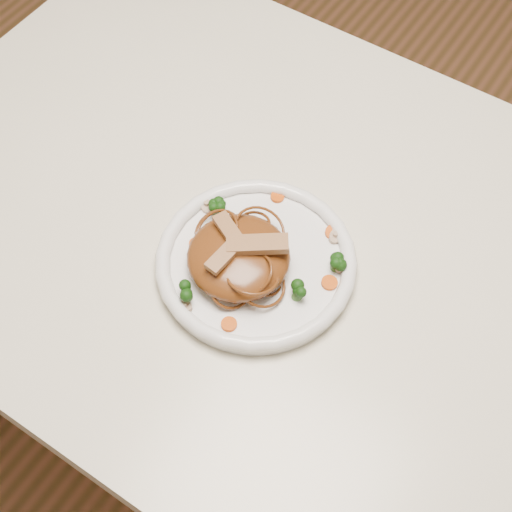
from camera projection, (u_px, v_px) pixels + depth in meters
The scene contains 20 objects.
ground at pixel (273, 426), 1.66m from camera, with size 4.00×4.00×0.00m, color #50381B.
table at pixel (281, 272), 1.11m from camera, with size 1.20×0.80×0.75m.
plate at pixel (256, 265), 1.00m from camera, with size 0.26×0.26×0.02m, color white.
noodle_mound at pixel (239, 257), 0.97m from camera, with size 0.13×0.13×0.04m, color #633012.
chicken_a at pixel (257, 244), 0.94m from camera, with size 0.08×0.03×0.01m, color #AB7851.
chicken_b at pixel (230, 232), 0.95m from camera, with size 0.06×0.02×0.01m, color #AB7851.
chicken_c at pixel (226, 254), 0.94m from camera, with size 0.06×0.02×0.01m, color #AB7851.
broccoli_0 at pixel (336, 263), 0.97m from camera, with size 0.02×0.02×0.03m, color #173F0D, non-canonical shape.
broccoli_1 at pixel (216, 206), 1.02m from camera, with size 0.03×0.03×0.03m, color #173F0D, non-canonical shape.
broccoli_2 at pixel (187, 291), 0.95m from camera, with size 0.03×0.03×0.03m, color #173F0D, non-canonical shape.
broccoli_3 at pixel (297, 291), 0.95m from camera, with size 0.03×0.03×0.03m, color #173F0D, non-canonical shape.
carrot_0 at pixel (333, 233), 1.01m from camera, with size 0.02×0.02×0.01m, color #D04407.
carrot_1 at pixel (196, 244), 1.00m from camera, with size 0.02×0.02×0.01m, color #D04407.
carrot_2 at pixel (329, 283), 0.97m from camera, with size 0.02×0.02×0.01m, color #D04407.
carrot_3 at pixel (277, 197), 1.04m from camera, with size 0.02×0.02×0.01m, color #D04407.
carrot_4 at pixel (229, 324), 0.94m from camera, with size 0.02×0.02×0.01m, color #D04407.
mushroom_0 at pixel (185, 306), 0.95m from camera, with size 0.02×0.02×0.01m, color beige.
mushroom_1 at pixel (342, 265), 0.98m from camera, with size 0.03×0.03×0.01m, color beige.
mushroom_2 at pixel (207, 205), 1.03m from camera, with size 0.03×0.03×0.01m, color beige.
mushroom_3 at pixel (335, 236), 1.01m from camera, with size 0.02×0.02×0.01m, color beige.
Camera 1 is at (0.29, -0.51, 1.60)m, focal length 52.86 mm.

